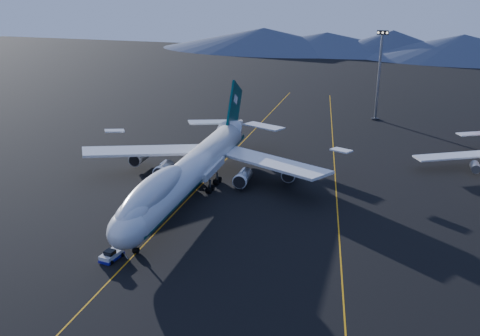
# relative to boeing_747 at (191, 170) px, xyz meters

# --- Properties ---
(ground) EXTENTS (500.00, 500.00, 0.00)m
(ground) POSITION_rel_boeing_747_xyz_m (-0.00, -0.03, -5.81)
(ground) COLOR black
(ground) RESTS_ON ground
(taxiway_line_main) EXTENTS (0.25, 220.00, 0.01)m
(taxiway_line_main) POSITION_rel_boeing_747_xyz_m (-0.00, -0.03, -5.80)
(taxiway_line_main) COLOR orange
(taxiway_line_main) RESTS_ON ground
(taxiway_line_side) EXTENTS (28.08, 198.09, 0.01)m
(taxiway_line_side) POSITION_rel_boeing_747_xyz_m (30.00, 9.97, -5.80)
(taxiway_line_side) COLOR orange
(taxiway_line_side) RESTS_ON ground
(boeing_747) EXTENTS (59.62, 72.43, 19.37)m
(boeing_747) POSITION_rel_boeing_747_xyz_m (0.00, 0.00, 0.00)
(boeing_747) COLOR silver
(boeing_747) RESTS_ON ground
(pushback_tug) EXTENTS (3.03, 4.67, 1.91)m
(pushback_tug) POSITION_rel_boeing_747_xyz_m (-3.00, -29.53, -5.21)
(pushback_tug) COLOR silver
(pushback_tug) RESTS_ON ground
(floodlight_mast) EXTENTS (3.52, 2.64, 28.52)m
(floodlight_mast) POSITION_rel_boeing_747_xyz_m (35.00, 76.48, 8.64)
(floodlight_mast) COLOR black
(floodlight_mast) RESTS_ON ground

